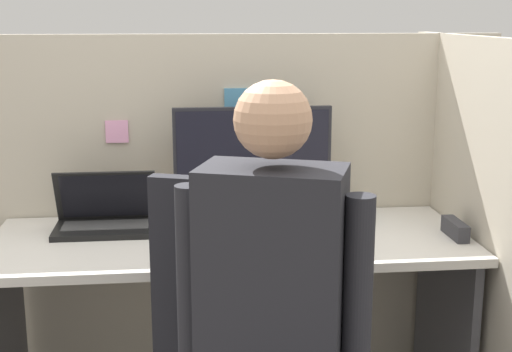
{
  "coord_description": "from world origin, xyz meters",
  "views": [
    {
      "loc": [
        -0.17,
        -2.02,
        1.46
      ],
      "look_at": [
        0.07,
        0.16,
        0.96
      ],
      "focal_mm": 50.0,
      "sensor_mm": 36.0,
      "label": 1
    }
  ],
  "objects_px": {
    "laptop": "(106,219)",
    "person": "(283,322)",
    "monitor": "(253,151)",
    "stapler": "(455,229)",
    "coffee_mug": "(354,207)",
    "carrot_toy": "(193,255)",
    "paper_box": "(253,211)"
  },
  "relations": [
    {
      "from": "paper_box",
      "to": "person",
      "type": "xyz_separation_m",
      "value": [
        -0.03,
        -0.99,
        0.0
      ]
    },
    {
      "from": "paper_box",
      "to": "coffee_mug",
      "type": "height_order",
      "value": "coffee_mug"
    },
    {
      "from": "person",
      "to": "stapler",
      "type": "bearing_deg",
      "value": 45.66
    },
    {
      "from": "person",
      "to": "coffee_mug",
      "type": "bearing_deg",
      "value": 67.13
    },
    {
      "from": "laptop",
      "to": "person",
      "type": "relative_size",
      "value": 0.27
    },
    {
      "from": "carrot_toy",
      "to": "laptop",
      "type": "bearing_deg",
      "value": 130.31
    },
    {
      "from": "monitor",
      "to": "coffee_mug",
      "type": "height_order",
      "value": "monitor"
    },
    {
      "from": "laptop",
      "to": "coffee_mug",
      "type": "distance_m",
      "value": 0.91
    },
    {
      "from": "carrot_toy",
      "to": "monitor",
      "type": "bearing_deg",
      "value": 61.17
    },
    {
      "from": "monitor",
      "to": "stapler",
      "type": "distance_m",
      "value": 0.76
    },
    {
      "from": "monitor",
      "to": "person",
      "type": "bearing_deg",
      "value": -91.86
    },
    {
      "from": "paper_box",
      "to": "person",
      "type": "relative_size",
      "value": 0.27
    },
    {
      "from": "paper_box",
      "to": "laptop",
      "type": "height_order",
      "value": "laptop"
    },
    {
      "from": "paper_box",
      "to": "monitor",
      "type": "height_order",
      "value": "monitor"
    },
    {
      "from": "paper_box",
      "to": "carrot_toy",
      "type": "height_order",
      "value": "paper_box"
    },
    {
      "from": "monitor",
      "to": "carrot_toy",
      "type": "xyz_separation_m",
      "value": [
        -0.23,
        -0.42,
        -0.25
      ]
    },
    {
      "from": "laptop",
      "to": "coffee_mug",
      "type": "relative_size",
      "value": 4.02
    },
    {
      "from": "laptop",
      "to": "stapler",
      "type": "xyz_separation_m",
      "value": [
        1.2,
        -0.21,
        -0.01
      ]
    },
    {
      "from": "stapler",
      "to": "paper_box",
      "type": "bearing_deg",
      "value": 158.12
    },
    {
      "from": "person",
      "to": "coffee_mug",
      "type": "xyz_separation_m",
      "value": [
        0.41,
        0.98,
        0.0
      ]
    },
    {
      "from": "laptop",
      "to": "carrot_toy",
      "type": "distance_m",
      "value": 0.46
    },
    {
      "from": "person",
      "to": "carrot_toy",
      "type": "bearing_deg",
      "value": 108.99
    },
    {
      "from": "person",
      "to": "laptop",
      "type": "bearing_deg",
      "value": 118.2
    },
    {
      "from": "laptop",
      "to": "coffee_mug",
      "type": "height_order",
      "value": "laptop"
    },
    {
      "from": "paper_box",
      "to": "stapler",
      "type": "xyz_separation_m",
      "value": [
        0.67,
        -0.27,
        -0.01
      ]
    },
    {
      "from": "carrot_toy",
      "to": "person",
      "type": "bearing_deg",
      "value": -71.01
    },
    {
      "from": "paper_box",
      "to": "monitor",
      "type": "relative_size",
      "value": 0.61
    },
    {
      "from": "monitor",
      "to": "laptop",
      "type": "height_order",
      "value": "monitor"
    },
    {
      "from": "stapler",
      "to": "coffee_mug",
      "type": "distance_m",
      "value": 0.39
    },
    {
      "from": "monitor",
      "to": "laptop",
      "type": "xyz_separation_m",
      "value": [
        -0.53,
        -0.06,
        -0.22
      ]
    },
    {
      "from": "stapler",
      "to": "coffee_mug",
      "type": "xyz_separation_m",
      "value": [
        -0.29,
        0.26,
        0.02
      ]
    },
    {
      "from": "carrot_toy",
      "to": "coffee_mug",
      "type": "relative_size",
      "value": 1.42
    }
  ]
}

